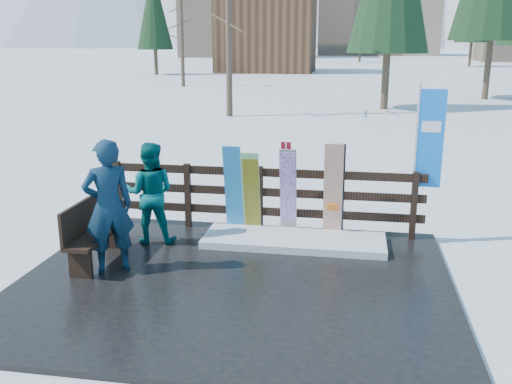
% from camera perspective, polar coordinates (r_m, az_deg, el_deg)
% --- Properties ---
extents(ground, '(700.00, 700.00, 0.00)m').
position_cam_1_polar(ground, '(8.10, -2.19, -9.32)').
color(ground, white).
rests_on(ground, ground).
extents(deck, '(6.00, 5.00, 0.08)m').
position_cam_1_polar(deck, '(8.08, -2.19, -9.06)').
color(deck, black).
rests_on(deck, ground).
extents(fence, '(5.60, 0.10, 1.15)m').
position_cam_1_polar(fence, '(9.89, 0.39, -0.22)').
color(fence, black).
rests_on(fence, deck).
extents(snow_patch, '(2.97, 1.00, 0.12)m').
position_cam_1_polar(snow_patch, '(9.42, 3.82, -4.86)').
color(snow_patch, white).
rests_on(snow_patch, deck).
extents(bench, '(0.41, 1.50, 0.97)m').
position_cam_1_polar(bench, '(8.86, -15.99, -3.61)').
color(bench, black).
rests_on(bench, deck).
extents(snowboard_0, '(0.30, 0.34, 1.56)m').
position_cam_1_polar(snowboard_0, '(9.72, -2.27, 0.24)').
color(snowboard_0, '#2989CC').
rests_on(snowboard_0, deck).
extents(snowboard_1, '(0.30, 0.37, 1.46)m').
position_cam_1_polar(snowboard_1, '(9.68, -0.50, -0.11)').
color(snowboard_1, white).
rests_on(snowboard_1, deck).
extents(snowboard_2, '(0.27, 0.33, 1.36)m').
position_cam_1_polar(snowboard_2, '(9.69, -0.42, -0.41)').
color(snowboard_2, yellow).
rests_on(snowboard_2, deck).
extents(snowboard_3, '(0.26, 0.34, 1.49)m').
position_cam_1_polar(snowboard_3, '(9.59, 3.20, -0.20)').
color(snowboard_3, white).
rests_on(snowboard_3, deck).
extents(snowboard_4, '(0.28, 0.34, 1.54)m').
position_cam_1_polar(snowboard_4, '(9.58, 3.24, -0.06)').
color(snowboard_4, black).
rests_on(snowboard_4, deck).
extents(snowboard_5, '(0.31, 0.32, 1.65)m').
position_cam_1_polar(snowboard_5, '(9.51, 7.72, 0.07)').
color(snowboard_5, silver).
rests_on(snowboard_5, deck).
extents(ski_pair_a, '(0.16, 0.25, 1.64)m').
position_cam_1_polar(ski_pair_a, '(9.64, 3.03, 0.34)').
color(ski_pair_a, '#A61426').
rests_on(ski_pair_a, deck).
extents(ski_pair_b, '(0.17, 0.32, 1.64)m').
position_cam_1_polar(ski_pair_b, '(9.58, 8.34, 0.13)').
color(ski_pair_b, black).
rests_on(ski_pair_b, deck).
extents(rental_flag, '(0.45, 0.04, 2.60)m').
position_cam_1_polar(rental_flag, '(9.68, 16.70, 4.56)').
color(rental_flag, silver).
rests_on(rental_flag, deck).
extents(person_front, '(0.84, 0.78, 1.94)m').
position_cam_1_polar(person_front, '(8.34, -14.55, -1.40)').
color(person_front, '#103849').
rests_on(person_front, deck).
extents(person_back, '(0.90, 0.75, 1.67)m').
position_cam_1_polar(person_back, '(9.44, -10.53, -0.10)').
color(person_back, '#045857').
rests_on(person_back, deck).
extents(resort_buildings, '(73.00, 87.60, 22.60)m').
position_cam_1_polar(resort_buildings, '(122.80, 9.99, 17.76)').
color(resort_buildings, tan).
rests_on(resort_buildings, ground).
extents(trees, '(41.89, 68.61, 13.21)m').
position_cam_1_polar(trees, '(54.85, 13.57, 17.26)').
color(trees, '#382B1E').
rests_on(trees, ground).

